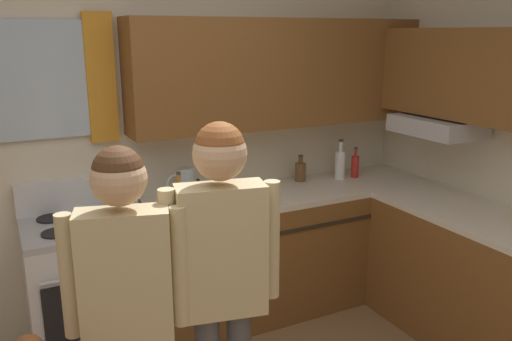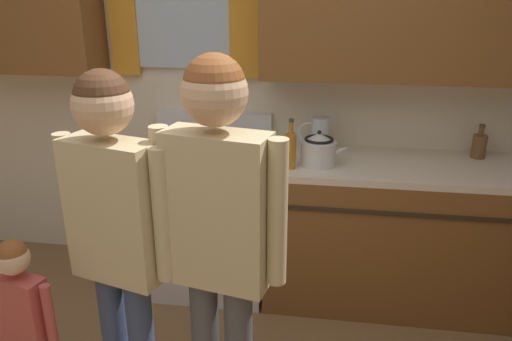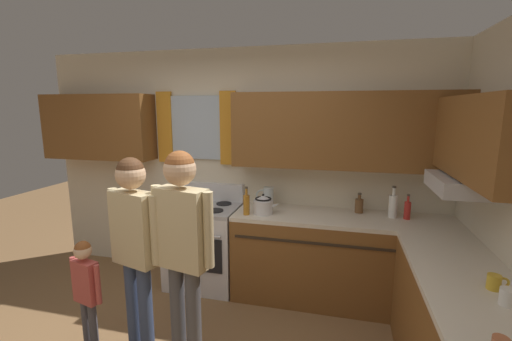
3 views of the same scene
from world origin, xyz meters
name	(u,v)px [view 3 (image 3 of 3)]	position (x,y,z in m)	size (l,w,h in m)	color
back_wall_unit	(237,151)	(0.05, 1.81, 1.49)	(4.60, 0.42, 2.60)	beige
kitchen_counter_run	(380,287)	(1.55, 1.06, 0.45)	(2.16, 2.23, 0.90)	brown
stove_oven	(205,244)	(-0.26, 1.54, 0.47)	(0.76, 0.67, 1.10)	silver
bottle_oil_amber	(246,204)	(0.28, 1.37, 1.01)	(0.06, 0.06, 0.29)	#B27223
bottle_sauce_red	(407,210)	(1.82, 1.61, 0.99)	(0.06, 0.06, 0.25)	red
bottle_squat_brown	(359,205)	(1.38, 1.72, 0.98)	(0.08, 0.08, 0.21)	brown
bottle_milk_white	(393,206)	(1.69, 1.63, 1.02)	(0.08, 0.08, 0.31)	white
mug_ceramic_white	(509,297)	(2.09, 0.16, 0.95)	(0.13, 0.08, 0.09)	white
mug_mustard_yellow	(495,282)	(2.09, 0.34, 0.95)	(0.12, 0.08, 0.09)	gold
stovetop_kettle	(263,204)	(0.43, 1.44, 1.00)	(0.27, 0.20, 0.21)	silver
water_pitcher	(268,197)	(0.43, 1.68, 1.01)	(0.19, 0.11, 0.22)	silver
adult_holding_child	(135,236)	(-0.30, 0.33, 1.01)	(0.48, 0.24, 1.61)	#38476B
adult_in_plaid	(183,237)	(0.11, 0.30, 1.05)	(0.51, 0.23, 1.67)	#4C4C51
small_child	(86,286)	(-0.69, 0.23, 0.61)	(0.32, 0.14, 0.97)	#4C4C56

